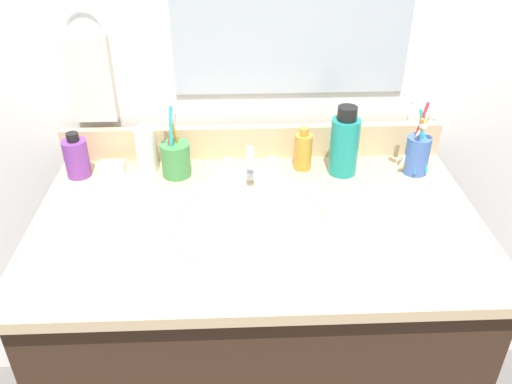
{
  "coord_description": "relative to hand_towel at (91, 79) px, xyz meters",
  "views": [
    {
      "loc": [
        -0.05,
        -1.0,
        1.56
      ],
      "look_at": [
        -0.0,
        0.0,
        0.93
      ],
      "focal_mm": 37.4,
      "sensor_mm": 36.0,
      "label": 1
    }
  ],
  "objects": [
    {
      "name": "soap_bar",
      "position": [
        0.04,
        -0.09,
        -0.21
      ],
      "size": [
        0.06,
        0.04,
        0.02
      ],
      "primitive_type": "cube",
      "color": "white",
      "rests_on": "countertop"
    },
    {
      "name": "countertop",
      "position": [
        0.41,
        -0.32,
        -0.23
      ],
      "size": [
        1.02,
        0.62,
        0.03
      ],
      "primitive_type": "cube",
      "color": "#D1B284",
      "rests_on": "vanity_cabinet"
    },
    {
      "name": "cup_green",
      "position": [
        0.21,
        -0.11,
        -0.17
      ],
      "size": [
        0.07,
        0.08,
        0.19
      ],
      "color": "#3F8C47",
      "rests_on": "countertop"
    },
    {
      "name": "bottle_mouthwash_teal",
      "position": [
        0.64,
        -0.12,
        -0.14
      ],
      "size": [
        0.07,
        0.07,
        0.18
      ],
      "color": "teal",
      "rests_on": "countertop"
    },
    {
      "name": "vanity_cabinet",
      "position": [
        0.41,
        -0.32,
        -0.66
      ],
      "size": [
        0.98,
        0.57,
        0.84
      ],
      "primitive_type": "cube",
      "color": "#382316",
      "rests_on": "ground_plane"
    },
    {
      "name": "backsplash",
      "position": [
        0.41,
        -0.02,
        -0.17
      ],
      "size": [
        1.02,
        0.02,
        0.09
      ],
      "primitive_type": "cube",
      "color": "#D1B284",
      "rests_on": "countertop"
    },
    {
      "name": "hand_towel",
      "position": [
        0.0,
        0.0,
        0.0
      ],
      "size": [
        0.11,
        0.04,
        0.22
      ],
      "primitive_type": "cube",
      "color": "silver"
    },
    {
      "name": "towel_ring",
      "position": [
        0.0,
        0.02,
        0.12
      ],
      "size": [
        0.1,
        0.01,
        0.1
      ],
      "primitive_type": "torus",
      "rotation": [
        1.57,
        0.0,
        0.0
      ],
      "color": "silver"
    },
    {
      "name": "bottle_cream_purple",
      "position": [
        -0.04,
        -0.11,
        -0.17
      ],
      "size": [
        0.06,
        0.06,
        0.12
      ],
      "color": "#7A3899",
      "rests_on": "countertop"
    },
    {
      "name": "cup_blue_plastic",
      "position": [
        0.83,
        -0.13,
        -0.16
      ],
      "size": [
        0.08,
        0.08,
        0.2
      ],
      "color": "#3F66B7",
      "rests_on": "countertop"
    },
    {
      "name": "faucet",
      "position": [
        0.4,
        -0.13,
        -0.19
      ],
      "size": [
        0.16,
        0.1,
        0.08
      ],
      "color": "silver",
      "rests_on": "countertop"
    },
    {
      "name": "bottle_oil_amber",
      "position": [
        0.54,
        -0.09,
        -0.17
      ],
      "size": [
        0.05,
        0.05,
        0.12
      ],
      "color": "gold",
      "rests_on": "countertop"
    },
    {
      "name": "sink_basin",
      "position": [
        0.4,
        -0.32,
        -0.25
      ],
      "size": [
        0.38,
        0.38,
        0.11
      ],
      "color": "white",
      "rests_on": "countertop"
    },
    {
      "name": "bottle_lotion_white",
      "position": [
        0.13,
        -0.08,
        -0.16
      ],
      "size": [
        0.06,
        0.06,
        0.14
      ],
      "color": "white",
      "rests_on": "countertop"
    },
    {
      "name": "back_wall",
      "position": [
        0.41,
        0.04,
        -0.43
      ],
      "size": [
        2.12,
        0.04,
        1.3
      ],
      "primitive_type": "cube",
      "color": "white",
      "rests_on": "ground_plane"
    }
  ]
}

